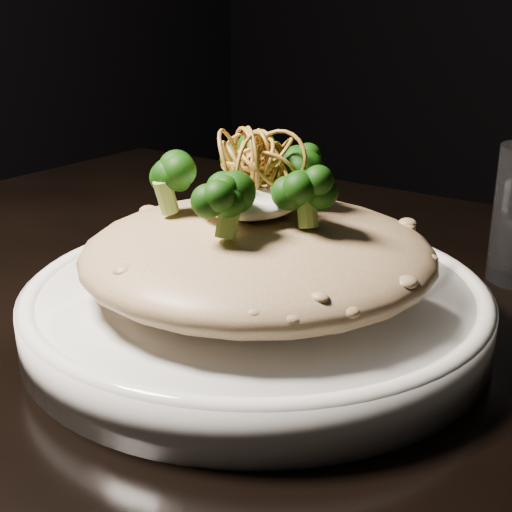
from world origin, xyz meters
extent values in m
cube|color=black|center=(0.00, 0.00, 0.73)|extent=(1.10, 0.80, 0.04)
cylinder|color=black|center=(-0.48, 0.33, 0.35)|extent=(0.05, 0.05, 0.71)
cylinder|color=white|center=(-0.04, -0.01, 0.77)|extent=(0.32, 0.32, 0.03)
ellipsoid|color=brown|center=(-0.03, -0.01, 0.81)|extent=(0.24, 0.24, 0.05)
ellipsoid|color=white|center=(-0.04, -0.02, 0.84)|extent=(0.07, 0.07, 0.02)
camera|label=1|loc=(0.23, -0.38, 0.97)|focal=50.00mm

